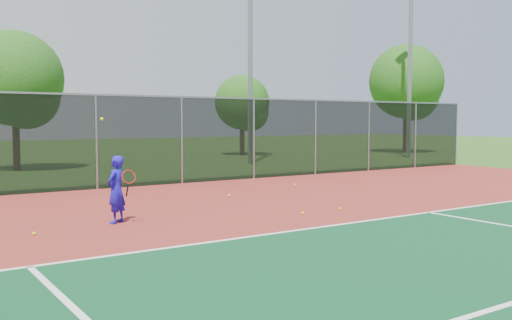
# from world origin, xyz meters

# --- Properties ---
(ground) EXTENTS (120.00, 120.00, 0.00)m
(ground) POSITION_xyz_m (0.00, 0.00, 0.00)
(ground) COLOR #2B5718
(ground) RESTS_ON ground
(court_apron) EXTENTS (30.00, 20.00, 0.02)m
(court_apron) POSITION_xyz_m (0.00, 2.00, 0.01)
(court_apron) COLOR maroon
(court_apron) RESTS_ON ground
(fence_back) EXTENTS (30.00, 0.06, 3.03)m
(fence_back) POSITION_xyz_m (0.00, 12.00, 1.56)
(fence_back) COLOR black
(fence_back) RESTS_ON court_apron
(tennis_player) EXTENTS (0.63, 0.71, 2.26)m
(tennis_player) POSITION_xyz_m (-4.61, 5.83, 0.74)
(tennis_player) COLOR #1C14BB
(tennis_player) RESTS_ON court_apron
(practice_ball_0) EXTENTS (0.07, 0.07, 0.07)m
(practice_ball_0) POSITION_xyz_m (0.53, 4.46, 0.06)
(practice_ball_0) COLOR yellow
(practice_ball_0) RESTS_ON court_apron
(practice_ball_1) EXTENTS (0.07, 0.07, 0.07)m
(practice_ball_1) POSITION_xyz_m (-2.92, 10.35, 0.06)
(practice_ball_1) COLOR yellow
(practice_ball_1) RESTS_ON court_apron
(practice_ball_2) EXTENTS (0.07, 0.07, 0.07)m
(practice_ball_2) POSITION_xyz_m (-6.39, 5.43, 0.06)
(practice_ball_2) COLOR yellow
(practice_ball_2) RESTS_ON court_apron
(practice_ball_3) EXTENTS (0.07, 0.07, 0.07)m
(practice_ball_3) POSITION_xyz_m (2.83, 9.23, 0.06)
(practice_ball_3) COLOR yellow
(practice_ball_3) RESTS_ON court_apron
(practice_ball_4) EXTENTS (0.07, 0.07, 0.07)m
(practice_ball_4) POSITION_xyz_m (-0.43, 8.11, 0.06)
(practice_ball_4) COLOR yellow
(practice_ball_4) RESTS_ON court_apron
(practice_ball_5) EXTENTS (0.07, 0.07, 0.07)m
(practice_ball_5) POSITION_xyz_m (-0.63, 4.48, 0.06)
(practice_ball_5) COLOR yellow
(practice_ball_5) RESTS_ON court_apron
(floodlight_n) EXTENTS (0.90, 0.40, 13.39)m
(floodlight_n) POSITION_xyz_m (6.94, 18.25, 7.48)
(floodlight_n) COLOR gray
(floodlight_n) RESTS_ON ground
(floodlight_ne) EXTENTS (0.90, 0.40, 13.39)m
(floodlight_ne) POSITION_xyz_m (17.04, 16.80, 7.48)
(floodlight_ne) COLOR gray
(floodlight_ne) RESTS_ON ground
(tree_back_left) EXTENTS (4.16, 4.16, 6.10)m
(tree_back_left) POSITION_xyz_m (-3.59, 20.67, 3.83)
(tree_back_left) COLOR #362613
(tree_back_left) RESTS_ON ground
(tree_back_mid) EXTENTS (3.45, 3.45, 5.06)m
(tree_back_mid) POSITION_xyz_m (10.57, 24.50, 3.17)
(tree_back_mid) COLOR #362613
(tree_back_mid) RESTS_ON ground
(tree_back_right) EXTENTS (4.99, 4.99, 7.33)m
(tree_back_right) POSITION_xyz_m (21.29, 20.67, 4.60)
(tree_back_right) COLOR #362613
(tree_back_right) RESTS_ON ground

